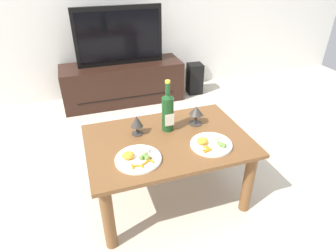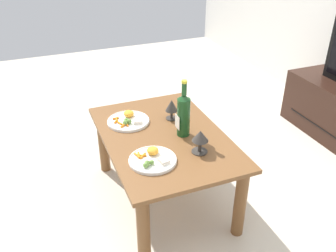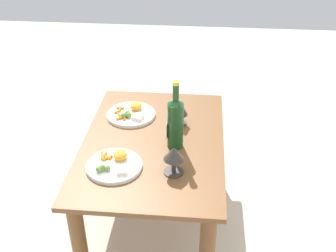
# 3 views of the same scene
# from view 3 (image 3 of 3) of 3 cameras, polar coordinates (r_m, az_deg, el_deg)

# --- Properties ---
(ground_plane) EXTENTS (6.40, 6.40, 0.00)m
(ground_plane) POSITION_cam_3_polar(r_m,az_deg,el_deg) (2.35, -1.83, -11.82)
(ground_plane) COLOR beige
(dining_table) EXTENTS (1.03, 0.70, 0.48)m
(dining_table) POSITION_cam_3_polar(r_m,az_deg,el_deg) (2.10, -2.01, -4.15)
(dining_table) COLOR brown
(dining_table) RESTS_ON ground_plane
(wine_bottle) EXTENTS (0.08, 0.08, 0.35)m
(wine_bottle) POSITION_cam_3_polar(r_m,az_deg,el_deg) (1.93, 1.04, 0.66)
(wine_bottle) COLOR #19471E
(wine_bottle) RESTS_ON dining_table
(goblet_left) EXTENTS (0.08, 0.08, 0.13)m
(goblet_left) POSITION_cam_3_polar(r_m,az_deg,el_deg) (2.13, 1.70, 2.35)
(goblet_left) COLOR #38332D
(goblet_left) RESTS_ON dining_table
(goblet_right) EXTENTS (0.09, 0.09, 0.14)m
(goblet_right) POSITION_cam_3_polar(r_m,az_deg,el_deg) (1.78, 0.82, -4.14)
(goblet_right) COLOR #38332D
(goblet_right) RESTS_ON dining_table
(dinner_plate_left) EXTENTS (0.27, 0.27, 0.05)m
(dinner_plate_left) POSITION_cam_3_polar(r_m,az_deg,el_deg) (2.25, -5.13, 1.74)
(dinner_plate_left) COLOR white
(dinner_plate_left) RESTS_ON dining_table
(dinner_plate_right) EXTENTS (0.26, 0.26, 0.05)m
(dinner_plate_right) POSITION_cam_3_polar(r_m,az_deg,el_deg) (1.88, -7.49, -5.37)
(dinner_plate_right) COLOR white
(dinner_plate_right) RESTS_ON dining_table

